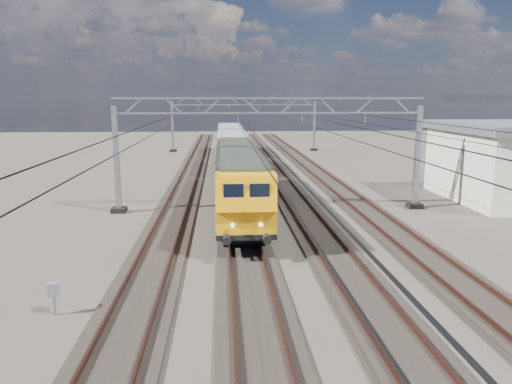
{
  "coord_description": "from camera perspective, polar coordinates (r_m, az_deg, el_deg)",
  "views": [
    {
      "loc": [
        -3.02,
        -27.03,
        7.07
      ],
      "look_at": [
        -1.32,
        -2.4,
        2.4
      ],
      "focal_mm": 35.0,
      "sensor_mm": 36.0,
      "label": 1
    }
  ],
  "objects": [
    {
      "name": "ground",
      "position": [
        28.11,
        2.36,
        -3.87
      ],
      "size": [
        160.0,
        160.0,
        0.0
      ],
      "primitive_type": "plane",
      "color": "#29231F",
      "rests_on": "ground"
    },
    {
      "name": "track_outer_west",
      "position": [
        28.08,
        -9.93,
        -3.88
      ],
      "size": [
        2.6,
        140.0,
        0.3
      ],
      "color": "black",
      "rests_on": "ground"
    },
    {
      "name": "track_loco",
      "position": [
        27.94,
        -1.73,
        -3.8
      ],
      "size": [
        2.6,
        140.0,
        0.3
      ],
      "color": "black",
      "rests_on": "ground"
    },
    {
      "name": "track_inner_east",
      "position": [
        28.37,
        6.38,
        -3.63
      ],
      "size": [
        2.6,
        140.0,
        0.3
      ],
      "color": "black",
      "rests_on": "ground"
    },
    {
      "name": "track_outer_east",
      "position": [
        29.35,
        14.11,
        -3.41
      ],
      "size": [
        2.6,
        140.0,
        0.3
      ],
      "color": "black",
      "rests_on": "ground"
    },
    {
      "name": "catenary_gantry_mid",
      "position": [
        31.34,
        1.61,
        4.91
      ],
      "size": [
        19.9,
        0.9,
        7.11
      ],
      "color": "#9498A2",
      "rests_on": "ground"
    },
    {
      "name": "catenary_gantry_far",
      "position": [
        67.18,
        -1.38,
        8.01
      ],
      "size": [
        19.9,
        0.9,
        7.11
      ],
      "color": "#9498A2",
      "rests_on": "ground"
    },
    {
      "name": "overhead_wires",
      "position": [
        35.19,
        0.99,
        8.56
      ],
      "size": [
        12.03,
        140.0,
        0.53
      ],
      "color": "black",
      "rests_on": "ground"
    },
    {
      "name": "locomotive",
      "position": [
        31.12,
        -2.02,
        1.94
      ],
      "size": [
        2.76,
        21.1,
        3.62
      ],
      "color": "black",
      "rests_on": "ground"
    },
    {
      "name": "hopper_wagon_lead",
      "position": [
        48.69,
        -2.74,
        5.0
      ],
      "size": [
        3.38,
        13.0,
        3.25
      ],
      "color": "black",
      "rests_on": "ground"
    },
    {
      "name": "hopper_wagon_mid",
      "position": [
        62.83,
        -3.02,
        6.29
      ],
      "size": [
        3.38,
        13.0,
        3.25
      ],
      "color": "black",
      "rests_on": "ground"
    },
    {
      "name": "trackside_cabinet",
      "position": [
        17.93,
        -22.13,
        -10.42
      ],
      "size": [
        0.44,
        0.38,
        1.13
      ],
      "rotation": [
        0.0,
        0.0,
        0.3
      ],
      "color": "#9498A2",
      "rests_on": "ground"
    }
  ]
}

